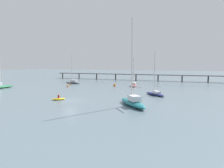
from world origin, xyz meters
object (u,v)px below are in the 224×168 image
object	(u,v)px
sailboat_red	(134,84)
dinghy_yellow	(59,99)
mooring_buoy_far	(67,86)
pier	(182,73)
sailboat_navy	(155,93)
mooring_buoy_inner	(114,85)
sailboat_teal	(133,101)
sailboat_gray	(73,82)
mooring_buoy_outer	(70,84)

from	to	relation	value
sailboat_red	dinghy_yellow	xyz separation A→B (m)	(-5.01, -30.31, -0.38)
mooring_buoy_far	pier	bearing A→B (deg)	50.49
pier	mooring_buoy_far	xyz separation A→B (m)	(-29.33, -35.56, -2.91)
sailboat_navy	mooring_buoy_inner	xyz separation A→B (m)	(-16.02, 14.43, -0.19)
sailboat_teal	sailboat_navy	bearing A→B (deg)	87.24
sailboat_teal	sailboat_gray	world-z (taller)	sailboat_teal
dinghy_yellow	mooring_buoy_far	size ratio (longest dim) A/B	4.93
sailboat_teal	mooring_buoy_outer	size ratio (longest dim) A/B	25.45
dinghy_yellow	sailboat_navy	bearing A→B (deg)	41.32
sailboat_navy	mooring_buoy_outer	world-z (taller)	sailboat_navy
sailboat_navy	mooring_buoy_far	xyz separation A→B (m)	(-28.27, 6.93, -0.32)
sailboat_navy	mooring_buoy_inner	distance (m)	21.56
mooring_buoy_inner	mooring_buoy_far	world-z (taller)	mooring_buoy_inner
sailboat_red	mooring_buoy_outer	distance (m)	20.99
sailboat_navy	sailboat_gray	size ratio (longest dim) A/B	0.93
sailboat_red	pier	bearing A→B (deg)	65.85
pier	sailboat_navy	size ratio (longest dim) A/B	9.03
pier	dinghy_yellow	distance (m)	58.64
sailboat_red	sailboat_gray	world-z (taller)	sailboat_gray
mooring_buoy_far	mooring_buoy_outer	size ratio (longest dim) A/B	0.97
dinghy_yellow	mooring_buoy_inner	xyz separation A→B (m)	(-0.47, 28.10, 0.19)
sailboat_gray	dinghy_yellow	world-z (taller)	sailboat_gray
pier	sailboat_red	size ratio (longest dim) A/B	9.93
mooring_buoy_far	dinghy_yellow	bearing A→B (deg)	-58.31
mooring_buoy_outer	dinghy_yellow	bearing A→B (deg)	-58.95
mooring_buoy_outer	mooring_buoy_inner	bearing A→B (deg)	9.18
sailboat_teal	sailboat_navy	distance (m)	13.47
sailboat_gray	mooring_buoy_outer	size ratio (longest dim) A/B	18.27
sailboat_gray	dinghy_yellow	xyz separation A→B (m)	(17.81, -31.02, -0.46)
mooring_buoy_outer	sailboat_navy	bearing A→B (deg)	-21.16
sailboat_red	mooring_buoy_inner	bearing A→B (deg)	-158.06
dinghy_yellow	mooring_buoy_inner	distance (m)	28.10
sailboat_teal	mooring_buoy_inner	world-z (taller)	sailboat_teal
pier	mooring_buoy_outer	bearing A→B (deg)	-136.45
pier	dinghy_yellow	bearing A→B (deg)	-106.47
mooring_buoy_inner	pier	bearing A→B (deg)	58.68
sailboat_red	mooring_buoy_outer	size ratio (longest dim) A/B	15.48
pier	sailboat_gray	distance (m)	42.70
sailboat_teal	mooring_buoy_far	world-z (taller)	sailboat_teal
sailboat_red	dinghy_yellow	size ratio (longest dim) A/B	3.24
sailboat_red	mooring_buoy_outer	xyz separation A→B (m)	(-20.47, -4.63, -0.31)
sailboat_teal	mooring_buoy_outer	bearing A→B (deg)	140.02
pier	sailboat_teal	distance (m)	56.02
mooring_buoy_inner	mooring_buoy_outer	bearing A→B (deg)	-170.82
sailboat_red	mooring_buoy_inner	distance (m)	5.92
pier	mooring_buoy_inner	bearing A→B (deg)	-121.32
dinghy_yellow	mooring_buoy_far	bearing A→B (deg)	121.69
mooring_buoy_far	sailboat_red	bearing A→B (deg)	28.69
pier	sailboat_teal	world-z (taller)	sailboat_teal
mooring_buoy_inner	mooring_buoy_outer	distance (m)	15.18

